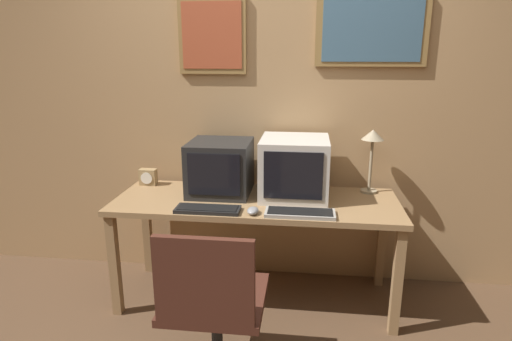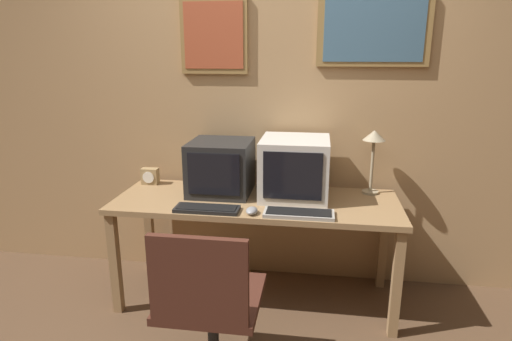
# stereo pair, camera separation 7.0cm
# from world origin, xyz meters

# --- Properties ---
(wall_back) EXTENTS (8.00, 0.08, 2.60)m
(wall_back) POSITION_xyz_m (0.00, 1.48, 1.31)
(wall_back) COLOR tan
(wall_back) RESTS_ON ground_plane
(desk) EXTENTS (1.83, 0.66, 0.72)m
(desk) POSITION_xyz_m (0.00, 1.07, 0.64)
(desk) COLOR #99754C
(desk) RESTS_ON ground_plane
(monitor_left) EXTENTS (0.41, 0.42, 0.35)m
(monitor_left) POSITION_xyz_m (-0.25, 1.19, 0.90)
(monitor_left) COLOR black
(monitor_left) RESTS_ON desk
(monitor_right) EXTENTS (0.44, 0.45, 0.39)m
(monitor_right) POSITION_xyz_m (0.24, 1.17, 0.91)
(monitor_right) COLOR beige
(monitor_right) RESTS_ON desk
(keyboard_main) EXTENTS (0.39, 0.14, 0.03)m
(keyboard_main) POSITION_xyz_m (-0.26, 0.83, 0.73)
(keyboard_main) COLOR black
(keyboard_main) RESTS_ON desk
(keyboard_side) EXTENTS (0.41, 0.15, 0.03)m
(keyboard_side) POSITION_xyz_m (0.29, 0.83, 0.73)
(keyboard_side) COLOR #A8A399
(keyboard_side) RESTS_ON desk
(mouse_near_keyboard) EXTENTS (0.07, 0.10, 0.04)m
(mouse_near_keyboard) POSITION_xyz_m (0.01, 0.81, 0.74)
(mouse_near_keyboard) COLOR gray
(mouse_near_keyboard) RESTS_ON desk
(desk_clock) EXTENTS (0.12, 0.07, 0.12)m
(desk_clock) POSITION_xyz_m (-0.81, 1.29, 0.78)
(desk_clock) COLOR #A38456
(desk_clock) RESTS_ON desk
(desk_lamp) EXTENTS (0.15, 0.15, 0.43)m
(desk_lamp) POSITION_xyz_m (0.75, 1.31, 1.06)
(desk_lamp) COLOR tan
(desk_lamp) RESTS_ON desk
(office_chair) EXTENTS (0.51, 0.51, 0.89)m
(office_chair) POSITION_xyz_m (-0.11, 0.24, 0.39)
(office_chair) COLOR black
(office_chair) RESTS_ON ground_plane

